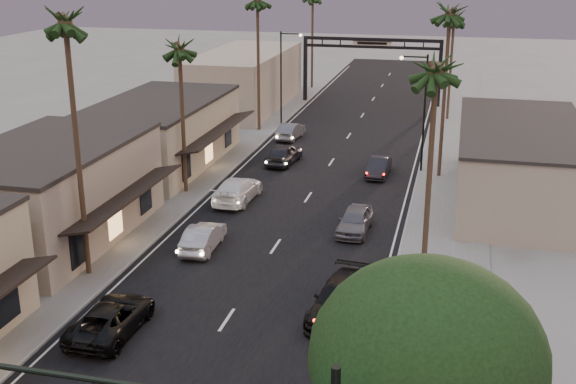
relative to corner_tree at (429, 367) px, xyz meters
The scene contains 25 objects.
ground 34.43m from the corner_tree, 106.23° to the left, with size 200.00×200.00×0.00m, color slate.
road 39.19m from the corner_tree, 104.16° to the left, with size 14.00×120.00×0.02m, color black.
sidewalk_left 48.78m from the corner_tree, 113.07° to the left, with size 5.00×92.00×0.12m, color slate.
sidewalk_right 44.94m from the corner_tree, 89.97° to the left, with size 5.00×92.00×0.12m, color slate.
storefront_mid 29.32m from the corner_tree, 140.47° to the left, with size 8.00×14.00×5.50m, color gray.
storefront_far 41.37m from the corner_tree, 123.05° to the left, with size 8.00×16.00×5.00m, color tan.
storefront_dist 61.86m from the corner_tree, 111.33° to the left, with size 8.00×20.00×6.00m, color gray.
building_right 33.05m from the corner_tree, 82.09° to the left, with size 8.00×18.00×5.00m, color gray.
corner_tree is the anchor object (origin of this frame).
arch 63.26m from the corner_tree, 98.62° to the left, with size 15.20×0.40×7.27m.
streetlight_right 37.64m from the corner_tree, 93.89° to the left, with size 2.13×0.30×9.00m.
streetlight_left 53.15m from the corner_tree, 107.97° to the left, with size 2.13×0.30×9.00m.
palm_lb 24.36m from the corner_tree, 141.17° to the left, with size 3.20×3.20×15.20m.
palm_lc 34.09m from the corner_tree, 122.34° to the left, with size 3.20×3.20×12.20m.
palm_ra 17.45m from the corner_tree, 93.03° to the left, with size 3.20×3.20×13.20m.
palm_rb 37.12m from the corner_tree, 91.37° to the left, with size 3.20×3.20×14.20m.
palm_rc 56.74m from the corner_tree, 90.89° to the left, with size 3.20×3.20×12.20m.
oncoming_pickup 17.65m from the corner_tree, 146.70° to the left, with size 2.44×5.28×1.47m, color black.
oncoming_silver 24.03m from the corner_tree, 124.84° to the left, with size 1.55×4.45×1.47m, color gray.
oncoming_white 31.49m from the corner_tree, 116.82° to the left, with size 2.26×5.57×1.62m, color silver.
oncoming_dgrey 39.85m from the corner_tree, 109.40° to the left, with size 1.93×4.80×1.63m, color black.
oncoming_grey_far 47.80m from the corner_tree, 107.74° to the left, with size 1.56×4.46×1.47m, color #57575C.
curbside_black 14.90m from the corner_tree, 108.52° to the left, with size 2.29×5.63×1.63m, color black.
curbside_grey 25.03m from the corner_tree, 102.69° to the left, with size 1.78×4.42×1.50m, color #56565B.
curbside_far 36.54m from the corner_tree, 98.52° to the left, with size 1.45×4.17×1.37m, color black.
Camera 1 is at (9.74, -9.24, 16.21)m, focal length 45.00 mm.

